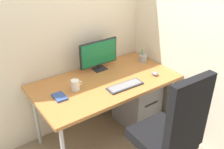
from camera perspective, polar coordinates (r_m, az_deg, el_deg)
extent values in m
plane|color=gray|center=(3.08, -1.36, -13.56)|extent=(8.00, 8.00, 0.00)
cube|color=beige|center=(2.75, -7.06, 14.31)|extent=(3.11, 0.04, 2.80)
cube|color=beige|center=(2.74, 15.25, 13.51)|extent=(0.04, 2.41, 2.80)
cube|color=#B27038|center=(2.65, -1.54, -1.72)|extent=(1.51, 0.82, 0.03)
cylinder|color=#B2B5BA|center=(3.03, 12.99, -6.59)|extent=(0.04, 0.04, 0.71)
cylinder|color=#B2B5BA|center=(2.87, -16.81, -9.38)|extent=(0.04, 0.04, 0.71)
cylinder|color=#B2B5BA|center=(3.43, 4.79, -1.53)|extent=(0.04, 0.04, 0.71)
cube|color=black|center=(2.39, 11.08, -13.89)|extent=(0.48, 0.50, 0.10)
cube|color=black|center=(2.02, 16.82, -9.28)|extent=(0.42, 0.09, 0.67)
cube|color=slate|center=(3.12, 5.53, -6.29)|extent=(0.38, 0.50, 0.58)
cube|color=#262628|center=(2.91, 8.92, -6.68)|extent=(0.19, 0.01, 0.02)
cube|color=black|center=(2.87, -2.84, 1.30)|extent=(0.15, 0.12, 0.01)
cube|color=black|center=(2.87, -2.96, 1.96)|extent=(0.04, 0.02, 0.05)
cube|color=black|center=(2.80, -3.06, 4.88)|extent=(0.47, 0.02, 0.29)
cube|color=#14723F|center=(2.79, -2.91, 4.79)|extent=(0.45, 0.01, 0.26)
cube|color=#333338|center=(2.53, 2.99, -2.63)|extent=(0.39, 0.14, 0.02)
cube|color=slate|center=(2.53, 2.99, -2.44)|extent=(0.36, 0.12, 0.00)
ellipsoid|color=slate|center=(2.78, 9.72, 0.22)|extent=(0.06, 0.09, 0.04)
cylinder|color=#9EA0A5|center=(3.07, 7.07, 3.64)|extent=(0.09, 0.09, 0.08)
cylinder|color=#B2B5BA|center=(3.04, 7.04, 4.74)|extent=(0.02, 0.01, 0.13)
cylinder|color=#B2B5BA|center=(3.05, 7.26, 4.81)|extent=(0.02, 0.01, 0.13)
torus|color=black|center=(3.06, 7.09, 3.81)|extent=(0.03, 0.04, 0.01)
cylinder|color=#3FAD59|center=(3.06, 6.86, 4.63)|extent=(0.02, 0.02, 0.14)
cylinder|color=#3FAD59|center=(3.04, 6.78, 4.48)|extent=(0.01, 0.02, 0.13)
cube|color=#334C8C|center=(2.41, -11.79, -5.01)|extent=(0.11, 0.16, 0.02)
cylinder|color=white|center=(2.48, -8.35, -2.42)|extent=(0.08, 0.08, 0.11)
torus|color=white|center=(2.50, -7.28, -1.95)|extent=(0.05, 0.01, 0.05)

